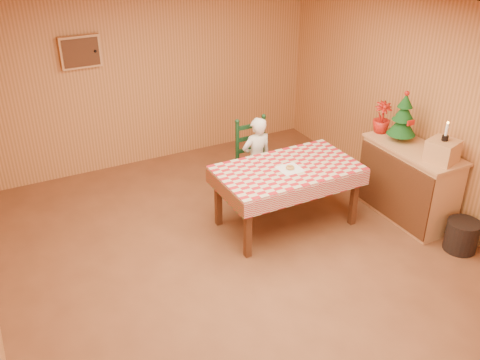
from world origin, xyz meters
name	(u,v)px	position (x,y,z in m)	size (l,w,h in m)	color
ground	(249,265)	(0.00, 0.00, 0.00)	(6.00, 6.00, 0.00)	brown
cabin_walls	(224,89)	(0.00, 0.53, 1.83)	(5.10, 6.05, 2.65)	#C27E46
dining_table	(287,174)	(0.79, 0.52, 0.69)	(1.66, 0.96, 0.77)	#512A15
ladder_chair	(254,161)	(0.79, 1.30, 0.50)	(0.44, 0.40, 1.08)	black
seated_child	(257,159)	(0.79, 1.25, 0.56)	(0.41, 0.27, 1.12)	silver
napkin	(290,169)	(0.79, 0.47, 0.77)	(0.26, 0.26, 0.00)	white
donut	(290,167)	(0.79, 0.47, 0.79)	(0.10, 0.10, 0.03)	#B98A42
shelf_unit	(408,183)	(2.19, -0.01, 0.47)	(0.54, 1.24, 0.93)	tan
crate	(442,151)	(2.20, -0.41, 1.06)	(0.30, 0.30, 0.25)	tan
christmas_tree	(403,118)	(2.20, 0.24, 1.21)	(0.34, 0.34, 0.62)	#512A15
flower_arrangement	(382,117)	(2.15, 0.54, 1.12)	(0.22, 0.22, 0.39)	#A3170F
candle_set	(446,135)	(2.20, -0.41, 1.24)	(0.07, 0.07, 0.22)	black
storage_bin	(462,236)	(2.25, -0.85, 0.18)	(0.36, 0.36, 0.36)	black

